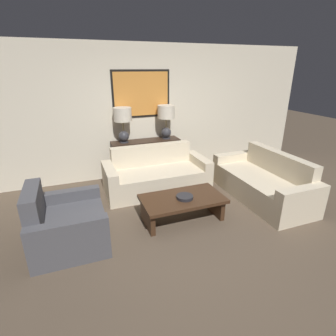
% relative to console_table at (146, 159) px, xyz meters
% --- Properties ---
extents(ground_plane, '(20.00, 20.00, 0.00)m').
position_rel_console_table_xyz_m(ground_plane, '(0.00, -2.26, -0.40)').
color(ground_plane, brown).
extents(back_wall, '(7.64, 0.12, 2.65)m').
position_rel_console_table_xyz_m(back_wall, '(0.00, 0.26, 0.93)').
color(back_wall, beige).
rests_on(back_wall, ground_plane).
extents(console_table, '(1.40, 0.37, 0.80)m').
position_rel_console_table_xyz_m(console_table, '(0.00, 0.00, 0.00)').
color(console_table, '#332319').
rests_on(console_table, ground_plane).
extents(table_lamp_left, '(0.35, 0.35, 0.69)m').
position_rel_console_table_xyz_m(table_lamp_left, '(-0.45, 0.00, 0.85)').
color(table_lamp_left, '#333338').
rests_on(table_lamp_left, console_table).
extents(table_lamp_right, '(0.35, 0.35, 0.69)m').
position_rel_console_table_xyz_m(table_lamp_right, '(0.45, 0.00, 0.85)').
color(table_lamp_right, '#333338').
rests_on(table_lamp_right, console_table).
extents(couch_by_back_wall, '(1.92, 0.86, 0.81)m').
position_rel_console_table_xyz_m(couch_by_back_wall, '(0.00, -0.66, -0.12)').
color(couch_by_back_wall, beige).
rests_on(couch_by_back_wall, ground_plane).
extents(couch_by_side, '(0.86, 1.92, 0.81)m').
position_rel_console_table_xyz_m(couch_by_side, '(1.67, -1.64, -0.12)').
color(couch_by_side, beige).
rests_on(couch_by_side, ground_plane).
extents(coffee_table, '(1.24, 0.68, 0.37)m').
position_rel_console_table_xyz_m(coffee_table, '(0.03, -1.82, -0.12)').
color(coffee_table, '#3D2616').
rests_on(coffee_table, ground_plane).
extents(decorative_bowl, '(0.25, 0.25, 0.05)m').
position_rel_console_table_xyz_m(decorative_bowl, '(0.05, -1.86, -0.00)').
color(decorative_bowl, '#232328').
rests_on(decorative_bowl, coffee_table).
extents(armchair_near_back_wall, '(0.92, 1.00, 0.85)m').
position_rel_console_table_xyz_m(armchair_near_back_wall, '(-1.63, -1.83, -0.12)').
color(armchair_near_back_wall, '#4C4C51').
rests_on(armchair_near_back_wall, ground_plane).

